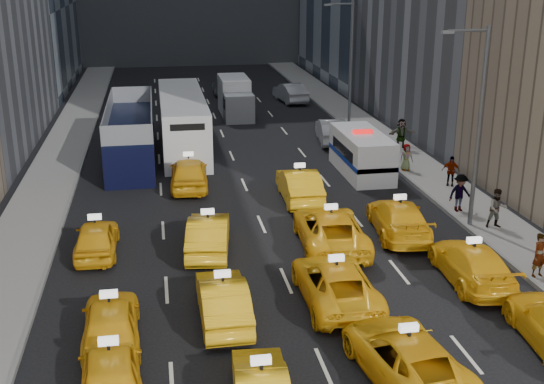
% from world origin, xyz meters
% --- Properties ---
extents(sidewalk_west, '(3.00, 90.00, 0.15)m').
position_xyz_m(sidewalk_west, '(-10.50, 25.00, 0.07)').
color(sidewalk_west, gray).
rests_on(sidewalk_west, ground).
extents(sidewalk_east, '(3.00, 90.00, 0.15)m').
position_xyz_m(sidewalk_east, '(10.50, 25.00, 0.07)').
color(sidewalk_east, gray).
rests_on(sidewalk_east, ground).
extents(curb_west, '(0.15, 90.00, 0.18)m').
position_xyz_m(curb_west, '(-9.05, 25.00, 0.09)').
color(curb_west, slate).
rests_on(curb_west, ground).
extents(curb_east, '(0.15, 90.00, 0.18)m').
position_xyz_m(curb_east, '(9.05, 25.00, 0.09)').
color(curb_east, slate).
rests_on(curb_east, ground).
extents(streetlight_near, '(2.15, 0.22, 9.00)m').
position_xyz_m(streetlight_near, '(9.18, 12.00, 4.92)').
color(streetlight_near, '#595B60').
rests_on(streetlight_near, ground).
extents(streetlight_far, '(2.15, 0.22, 9.00)m').
position_xyz_m(streetlight_far, '(9.18, 32.00, 4.92)').
color(streetlight_far, '#595B60').
rests_on(streetlight_far, ground).
extents(taxi_4, '(2.00, 4.43, 1.48)m').
position_xyz_m(taxi_4, '(-6.14, 1.75, 0.74)').
color(taxi_4, yellow).
rests_on(taxi_4, ground).
extents(taxi_6, '(3.02, 5.49, 1.46)m').
position_xyz_m(taxi_6, '(2.18, 1.07, 0.73)').
color(taxi_6, yellow).
rests_on(taxi_6, ground).
extents(taxi_8, '(1.89, 4.47, 1.51)m').
position_xyz_m(taxi_8, '(-6.28, 4.52, 0.75)').
color(taxi_8, yellow).
rests_on(taxi_8, ground).
extents(taxi_9, '(1.60, 4.51, 1.48)m').
position_xyz_m(taxi_9, '(-2.65, 5.42, 0.74)').
color(taxi_9, yellow).
rests_on(taxi_9, ground).
extents(taxi_10, '(2.48, 5.31, 1.47)m').
position_xyz_m(taxi_10, '(1.40, 6.05, 0.73)').
color(taxi_10, yellow).
rests_on(taxi_10, ground).
extents(taxi_11, '(2.35, 5.16, 1.46)m').
position_xyz_m(taxi_11, '(6.87, 6.75, 0.73)').
color(taxi_11, yellow).
rests_on(taxi_11, ground).
extents(taxi_12, '(1.73, 4.19, 1.42)m').
position_xyz_m(taxi_12, '(-7.23, 11.79, 0.71)').
color(taxi_12, yellow).
rests_on(taxi_12, ground).
extents(taxi_13, '(2.24, 4.90, 1.56)m').
position_xyz_m(taxi_13, '(-2.66, 11.26, 0.78)').
color(taxi_13, yellow).
rests_on(taxi_13, ground).
extents(taxi_14, '(3.04, 5.90, 1.59)m').
position_xyz_m(taxi_14, '(2.46, 10.88, 0.80)').
color(taxi_14, yellow).
rests_on(taxi_14, ground).
extents(taxi_15, '(2.81, 5.54, 1.54)m').
position_xyz_m(taxi_15, '(5.78, 11.72, 0.77)').
color(taxi_15, yellow).
rests_on(taxi_15, ground).
extents(taxi_16, '(2.20, 4.97, 1.66)m').
position_xyz_m(taxi_16, '(-2.97, 19.98, 0.83)').
color(taxi_16, yellow).
rests_on(taxi_16, ground).
extents(taxi_17, '(1.90, 5.04, 1.64)m').
position_xyz_m(taxi_17, '(2.41, 16.94, 0.82)').
color(taxi_17, yellow).
rests_on(taxi_17, ground).
extents(nypd_van, '(2.75, 6.11, 2.55)m').
position_xyz_m(nypd_van, '(6.88, 20.95, 1.16)').
color(nypd_van, white).
rests_on(nypd_van, ground).
extents(double_decker, '(2.70, 11.88, 3.45)m').
position_xyz_m(double_decker, '(-6.09, 26.13, 1.71)').
color(double_decker, black).
rests_on(double_decker, ground).
extents(city_bus, '(3.78, 13.45, 3.43)m').
position_xyz_m(city_bus, '(-2.86, 28.80, 1.70)').
color(city_bus, silver).
rests_on(city_bus, ground).
extents(box_truck, '(2.67, 6.57, 2.94)m').
position_xyz_m(box_truck, '(1.67, 37.77, 1.44)').
color(box_truck, white).
rests_on(box_truck, ground).
extents(misc_car_0, '(2.29, 5.07, 1.61)m').
position_xyz_m(misc_car_0, '(6.99, 28.20, 0.81)').
color(misc_car_0, '#989B9F').
rests_on(misc_car_0, ground).
extents(misc_car_1, '(2.97, 5.75, 1.55)m').
position_xyz_m(misc_car_1, '(-6.83, 38.39, 0.78)').
color(misc_car_1, black).
rests_on(misc_car_1, ground).
extents(misc_car_2, '(2.03, 4.87, 1.41)m').
position_xyz_m(misc_car_2, '(1.73, 47.23, 0.70)').
color(misc_car_2, slate).
rests_on(misc_car_2, ground).
extents(misc_car_3, '(1.97, 4.66, 1.57)m').
position_xyz_m(misc_car_3, '(-2.03, 43.58, 0.79)').
color(misc_car_3, black).
rests_on(misc_car_3, ground).
extents(misc_car_4, '(2.38, 5.22, 1.66)m').
position_xyz_m(misc_car_4, '(7.04, 42.57, 0.83)').
color(misc_car_4, '#A0A2A7').
rests_on(misc_car_4, ground).
extents(pedestrian_0, '(0.71, 0.56, 1.72)m').
position_xyz_m(pedestrian_0, '(9.43, 6.46, 1.01)').
color(pedestrian_0, gray).
rests_on(pedestrian_0, sidewalk_east).
extents(pedestrian_1, '(0.93, 0.58, 1.80)m').
position_xyz_m(pedestrian_1, '(10.27, 11.45, 1.05)').
color(pedestrian_1, gray).
rests_on(pedestrian_1, sidewalk_east).
extents(pedestrian_2, '(1.25, 0.68, 1.83)m').
position_xyz_m(pedestrian_2, '(9.56, 13.74, 1.06)').
color(pedestrian_2, gray).
rests_on(pedestrian_2, sidewalk_east).
extents(pedestrian_3, '(1.04, 0.78, 1.62)m').
position_xyz_m(pedestrian_3, '(10.78, 17.56, 0.96)').
color(pedestrian_3, gray).
rests_on(pedestrian_3, sidewalk_east).
extents(pedestrian_4, '(0.77, 0.45, 1.55)m').
position_xyz_m(pedestrian_4, '(9.46, 20.69, 0.92)').
color(pedestrian_4, gray).
rests_on(pedestrian_4, sidewalk_east).
extents(pedestrian_5, '(1.81, 0.58, 1.93)m').
position_xyz_m(pedestrian_5, '(10.86, 25.39, 1.12)').
color(pedestrian_5, gray).
rests_on(pedestrian_5, sidewalk_east).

